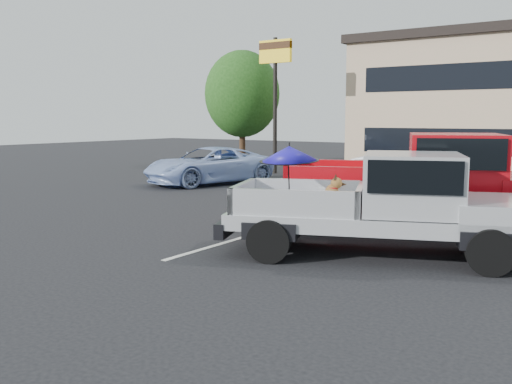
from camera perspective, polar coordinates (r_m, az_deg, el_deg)
ground at (r=8.93m, az=7.26°, el=-8.90°), size 90.00×90.00×0.00m
stripe_left at (r=12.11m, az=-1.02°, el=-4.47°), size 0.12×5.00×0.01m
motel_sign at (r=25.80m, az=1.94°, el=12.22°), size 1.60×0.22×6.00m
tree_left at (r=30.48m, az=-1.39°, el=9.76°), size 3.96×3.96×6.02m
silver_pickup at (r=10.49m, az=13.97°, el=-0.73°), size 6.01×3.91×2.06m
red_pickup at (r=13.21m, az=18.37°, el=1.31°), size 6.91×4.44×2.15m
silver_sedan at (r=17.14m, az=14.11°, el=1.22°), size 4.41×1.77×1.42m
blue_suv at (r=21.75m, az=-4.77°, el=2.65°), size 3.73×5.47×1.39m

